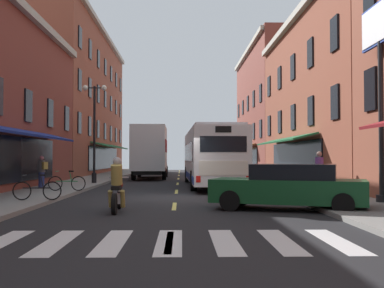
% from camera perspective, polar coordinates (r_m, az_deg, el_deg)
% --- Properties ---
extents(ground_plane, '(34.80, 80.00, 0.10)m').
position_cam_1_polar(ground_plane, '(19.16, -2.03, -6.75)').
color(ground_plane, black).
extents(lane_centre_dashes, '(0.14, 73.90, 0.01)m').
position_cam_1_polar(lane_centre_dashes, '(18.91, -2.04, -6.65)').
color(lane_centre_dashes, '#DBCC4C').
rests_on(lane_centre_dashes, ground).
extents(crosswalk_near, '(7.10, 2.80, 0.01)m').
position_cam_1_polar(crosswalk_near, '(9.24, -2.84, -11.98)').
color(crosswalk_near, silver).
rests_on(crosswalk_near, ground).
extents(sidewalk_left, '(3.00, 80.00, 0.14)m').
position_cam_1_polar(sidewalk_left, '(20.11, -19.19, -6.07)').
color(sidewalk_left, gray).
rests_on(sidewalk_left, ground).
extents(sidewalk_right, '(3.00, 80.00, 0.14)m').
position_cam_1_polar(sidewalk_right, '(19.97, 15.25, -6.14)').
color(sidewalk_right, gray).
rests_on(sidewalk_right, ground).
extents(billboard_sign, '(0.40, 2.91, 6.88)m').
position_cam_1_polar(billboard_sign, '(17.32, 22.30, 10.92)').
color(billboard_sign, black).
rests_on(billboard_sign, sidewalk_right).
extents(transit_bus, '(2.89, 12.45, 3.23)m').
position_cam_1_polar(transit_bus, '(26.27, 2.32, -1.54)').
color(transit_bus, white).
rests_on(transit_bus, ground).
extents(box_truck, '(2.54, 8.46, 3.90)m').
position_cam_1_polar(box_truck, '(35.18, -5.16, -1.03)').
color(box_truck, '#B21E19').
rests_on(box_truck, ground).
extents(sedan_near, '(5.05, 3.31, 1.44)m').
position_cam_1_polar(sedan_near, '(14.82, 11.96, -5.18)').
color(sedan_near, '#144723').
rests_on(sedan_near, ground).
extents(sedan_mid, '(2.03, 4.39, 1.40)m').
position_cam_1_polar(sedan_mid, '(46.00, -4.22, -2.79)').
color(sedan_mid, silver).
rests_on(sedan_mid, ground).
extents(motorcycle_rider, '(0.62, 2.07, 1.66)m').
position_cam_1_polar(motorcycle_rider, '(14.23, -9.28, -5.45)').
color(motorcycle_rider, black).
rests_on(motorcycle_rider, ground).
extents(bicycle_near, '(1.71, 0.48, 0.91)m').
position_cam_1_polar(bicycle_near, '(17.20, -18.63, -5.41)').
color(bicycle_near, black).
rests_on(bicycle_near, sidewalk_left).
extents(bicycle_mid, '(1.71, 0.48, 0.91)m').
position_cam_1_polar(bicycle_mid, '(21.55, -15.24, -4.65)').
color(bicycle_mid, black).
rests_on(bicycle_mid, sidewalk_left).
extents(pedestrian_near, '(0.52, 0.46, 1.59)m').
position_cam_1_polar(pedestrian_near, '(23.99, -18.11, -3.18)').
color(pedestrian_near, navy).
rests_on(pedestrian_near, sidewalk_left).
extents(pedestrian_mid, '(0.36, 0.36, 1.77)m').
position_cam_1_polar(pedestrian_mid, '(20.86, 15.50, -3.24)').
color(pedestrian_mid, '#33663F').
rests_on(pedestrian_mid, sidewalk_right).
extents(street_lamp_twin, '(1.42, 0.32, 5.77)m').
position_cam_1_polar(street_lamp_twin, '(27.71, -12.00, 1.85)').
color(street_lamp_twin, black).
rests_on(street_lamp_twin, sidewalk_left).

